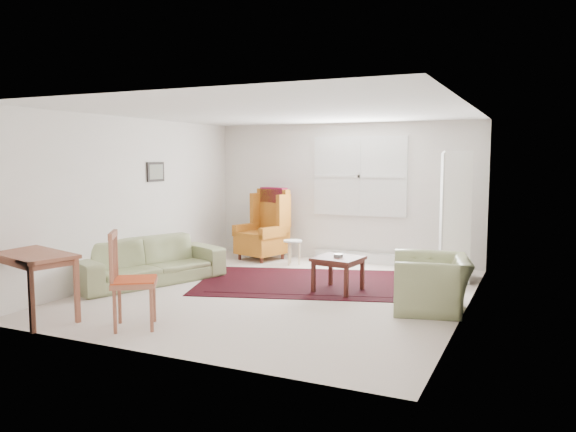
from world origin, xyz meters
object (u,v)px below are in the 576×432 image
at_px(wingback_chair, 261,224).
at_px(cabinet, 455,216).
at_px(armchair, 431,278).
at_px(desk_chair, 134,280).
at_px(sofa, 148,253).
at_px(desk, 31,285).
at_px(coffee_table, 338,274).
at_px(stool, 293,252).

bearing_deg(wingback_chair, cabinet, 12.09).
distance_m(armchair, desk_chair, 3.56).
bearing_deg(sofa, desk_chair, -122.07).
bearing_deg(cabinet, wingback_chair, 163.40).
xyz_separation_m(sofa, desk, (-0.03, -2.09, -0.06)).
relative_size(armchair, desk_chair, 0.95).
bearing_deg(desk, wingback_chair, 81.26).
distance_m(coffee_table, desk, 3.95).
bearing_deg(coffee_table, desk, -136.00).
distance_m(sofa, wingback_chair, 2.53).
xyz_separation_m(wingback_chair, cabinet, (3.51, -0.27, 0.33)).
relative_size(sofa, coffee_table, 3.72).
relative_size(sofa, desk_chair, 2.09).
height_order(stool, desk, desk).
relative_size(cabinet, desk, 1.60).
relative_size(armchair, wingback_chair, 0.78).
distance_m(armchair, cabinet, 2.00).
bearing_deg(stool, wingback_chair, 163.62).
relative_size(armchair, cabinet, 0.52).
height_order(armchair, wingback_chair, wingback_chair).
height_order(cabinet, desk_chair, cabinet).
relative_size(cabinet, desk_chair, 1.83).
bearing_deg(coffee_table, wingback_chair, 140.24).
height_order(sofa, desk, sofa).
bearing_deg(cabinet, desk_chair, -137.37).
relative_size(wingback_chair, stool, 3.02).
distance_m(sofa, cabinet, 4.72).
height_order(desk, desk_chair, desk_chair).
bearing_deg(armchair, desk_chair, -66.87).
bearing_deg(wingback_chair, desk_chair, -64.81).
height_order(armchair, desk_chair, desk_chair).
bearing_deg(desk_chair, armchair, -87.17).
bearing_deg(desk, armchair, 29.06).
bearing_deg(desk, sofa, 89.11).
bearing_deg(cabinet, armchair, -102.20).
bearing_deg(desk, coffee_table, 44.00).
height_order(wingback_chair, cabinet, cabinet).
bearing_deg(sofa, desk, -158.00).
bearing_deg(desk_chair, wingback_chair, -25.23).
xyz_separation_m(armchair, coffee_table, (-1.36, 0.41, -0.15)).
distance_m(coffee_table, desk_chair, 2.95).
distance_m(wingback_chair, coffee_table, 2.82).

